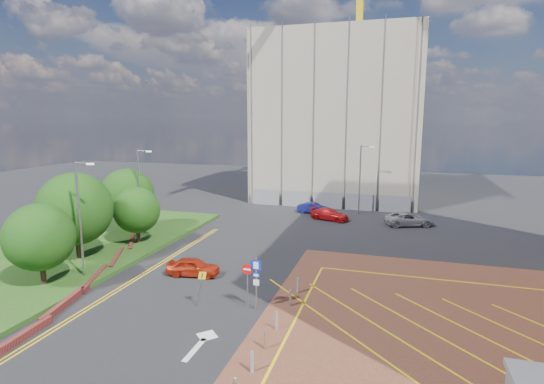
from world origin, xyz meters
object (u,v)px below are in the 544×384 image
at_px(lamp_left_near, 80,215).
at_px(car_red_left, 193,267).
at_px(tree_b, 75,209).
at_px(tree_a, 40,237).
at_px(lamp_back, 361,177).
at_px(tree_d, 127,195).
at_px(lamp_left_far, 140,189).
at_px(car_silver_back, 409,219).
at_px(tree_c, 137,210).
at_px(sign_cluster, 253,278).
at_px(warning_sign, 201,284).
at_px(car_blue_back, 313,208).
at_px(car_red_back, 330,214).

height_order(lamp_left_near, car_red_left, lamp_left_near).
relative_size(tree_b, lamp_left_near, 0.84).
xyz_separation_m(tree_a, lamp_back, (18.08, 28.00, 0.86)).
distance_m(tree_d, lamp_back, 25.47).
distance_m(lamp_left_near, lamp_left_far, 10.20).
bearing_deg(car_red_left, car_silver_back, -46.58).
distance_m(tree_c, lamp_left_far, 2.65).
xyz_separation_m(sign_cluster, car_red_left, (-5.88, 3.91, -1.31)).
xyz_separation_m(warning_sign, car_blue_back, (1.64, 26.54, -0.81)).
bearing_deg(sign_cluster, car_red_back, 87.81).
height_order(tree_c, warning_sign, tree_c).
distance_m(tree_b, sign_cluster, 16.46).
relative_size(lamp_back, car_red_left, 2.12).
xyz_separation_m(tree_b, lamp_back, (19.58, 23.00, 0.12)).
bearing_deg(tree_a, tree_b, 106.70).
height_order(car_blue_back, car_red_back, car_red_back).
bearing_deg(lamp_left_near, sign_cluster, -4.56).
bearing_deg(tree_c, car_silver_back, 31.48).
height_order(warning_sign, car_blue_back, warning_sign).
xyz_separation_m(lamp_left_far, sign_cluster, (14.72, -11.02, -2.71)).
relative_size(lamp_left_near, lamp_left_far, 1.00).
xyz_separation_m(tree_d, car_red_back, (17.68, 11.19, -3.24)).
bearing_deg(car_red_back, lamp_left_far, 144.68).
height_order(warning_sign, car_red_back, warning_sign).
relative_size(sign_cluster, warning_sign, 1.42).
distance_m(lamp_left_near, car_red_back, 26.34).
xyz_separation_m(tree_c, car_red_back, (14.68, 14.19, -2.57)).
xyz_separation_m(lamp_left_near, sign_cluster, (12.72, -1.02, -2.71)).
distance_m(tree_d, lamp_left_near, 11.76).
distance_m(tree_c, tree_d, 4.30).
xyz_separation_m(tree_b, tree_c, (2.00, 5.00, -1.04)).
height_order(car_red_left, car_red_back, car_red_left).
xyz_separation_m(lamp_left_near, warning_sign, (9.64, -1.62, -3.23)).
xyz_separation_m(lamp_back, car_blue_back, (-5.22, -1.07, -3.74)).
height_order(car_red_back, car_silver_back, car_silver_back).
height_order(lamp_left_far, car_silver_back, lamp_left_far).
xyz_separation_m(lamp_left_far, car_silver_back, (23.92, 12.08, -3.97)).
distance_m(tree_a, car_silver_back, 33.76).
bearing_deg(tree_a, tree_d, 100.89).
bearing_deg(lamp_left_near, car_silver_back, 45.22).
bearing_deg(tree_a, tree_c, 87.14).
xyz_separation_m(lamp_back, car_red_back, (-2.90, -3.81, -3.73)).
relative_size(tree_d, lamp_left_near, 0.76).
height_order(sign_cluster, car_red_back, sign_cluster).
distance_m(sign_cluster, car_red_back, 23.26).
relative_size(lamp_left_far, car_red_back, 1.86).
xyz_separation_m(tree_a, car_silver_back, (23.50, 24.08, -2.82)).
distance_m(tree_c, sign_cluster, 16.53).
xyz_separation_m(tree_d, car_blue_back, (15.36, 13.93, -3.25)).
height_order(tree_b, car_red_left, tree_b).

